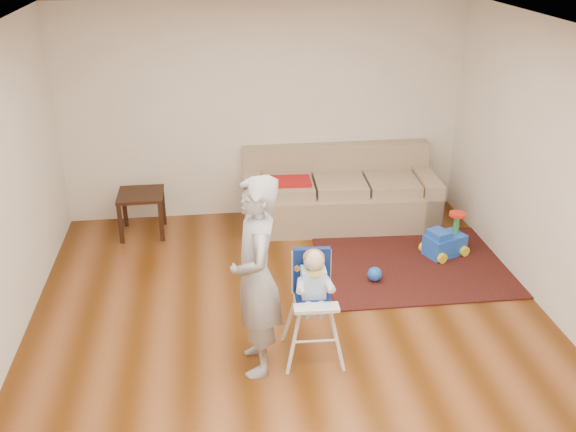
{
  "coord_description": "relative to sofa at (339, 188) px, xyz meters",
  "views": [
    {
      "loc": [
        -0.69,
        -4.98,
        3.5
      ],
      "look_at": [
        0.0,
        0.4,
        1.0
      ],
      "focal_mm": 40.0,
      "sensor_mm": 36.0,
      "label": 1
    }
  ],
  "objects": [
    {
      "name": "adult",
      "position": [
        -1.26,
        -2.77,
        0.41
      ],
      "size": [
        0.43,
        0.65,
        1.74
      ],
      "primitive_type": "imported",
      "rotation": [
        0.0,
        0.0,
        -1.54
      ],
      "color": "gray",
      "rests_on": "ground"
    },
    {
      "name": "ground",
      "position": [
        -0.89,
        -2.3,
        -0.46
      ],
      "size": [
        5.5,
        5.5,
        0.0
      ],
      "primitive_type": "plane",
      "color": "#502708",
      "rests_on": "ground"
    },
    {
      "name": "ride_on_toy",
      "position": [
        1.03,
        -1.04,
        -0.2
      ],
      "size": [
        0.53,
        0.46,
        0.49
      ],
      "primitive_type": null,
      "rotation": [
        0.0,
        0.0,
        0.39
      ],
      "color": "blue",
      "rests_on": "area_rug"
    },
    {
      "name": "sofa",
      "position": [
        0.0,
        0.0,
        0.0
      ],
      "size": [
        2.44,
        1.1,
        0.92
      ],
      "rotation": [
        0.0,
        0.0,
        -0.05
      ],
      "color": "tan",
      "rests_on": "ground"
    },
    {
      "name": "toy_ball",
      "position": [
        0.08,
        -1.53,
        -0.37
      ],
      "size": [
        0.16,
        0.16,
        0.16
      ],
      "primitive_type": "sphere",
      "color": "blue",
      "rests_on": "area_rug"
    },
    {
      "name": "area_rug",
      "position": [
        0.7,
        -1.23,
        -0.45
      ],
      "size": [
        2.24,
        1.69,
        0.02
      ],
      "primitive_type": "cube",
      "rotation": [
        0.0,
        0.0,
        -0.01
      ],
      "color": "black",
      "rests_on": "ground"
    },
    {
      "name": "room_envelope",
      "position": [
        -0.89,
        -1.77,
        1.41
      ],
      "size": [
        5.04,
        5.52,
        2.72
      ],
      "color": "silver",
      "rests_on": "ground"
    },
    {
      "name": "side_table",
      "position": [
        -2.44,
        -0.02,
        -0.2
      ],
      "size": [
        0.53,
        0.53,
        0.53
      ],
      "primitive_type": null,
      "color": "black",
      "rests_on": "ground"
    },
    {
      "name": "high_chair",
      "position": [
        -0.77,
        -2.69,
        0.04
      ],
      "size": [
        0.51,
        0.51,
        1.05
      ],
      "rotation": [
        0.0,
        0.0,
        -0.04
      ],
      "color": "silver",
      "rests_on": "ground"
    }
  ]
}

